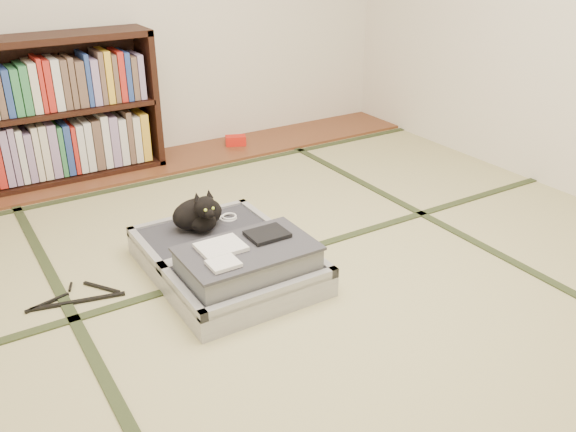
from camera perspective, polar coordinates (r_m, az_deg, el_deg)
floor at (r=2.81m, az=2.92°, el=-7.48°), size 4.50×4.50×0.00m
wood_strip at (r=4.42m, az=-11.96°, el=4.91°), size 4.00×0.50×0.02m
red_item at (r=4.66m, az=-4.92°, el=7.06°), size 0.17×0.14×0.07m
tatami_borders at (r=3.16m, az=-2.15°, el=-3.26°), size 4.00×4.50×0.01m
bookcase at (r=4.19m, az=-21.84°, el=8.84°), size 1.42×0.32×0.92m
suitcase at (r=2.91m, az=-5.43°, el=-4.10°), size 0.68×0.90×0.27m
cat at (r=3.09m, az=-8.29°, el=0.19°), size 0.30×0.30×0.24m
cable_coil at (r=3.22m, az=-5.59°, el=-0.12°), size 0.09×0.09×0.02m
hanger at (r=2.94m, az=-19.17°, el=-7.25°), size 0.42×0.23×0.01m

